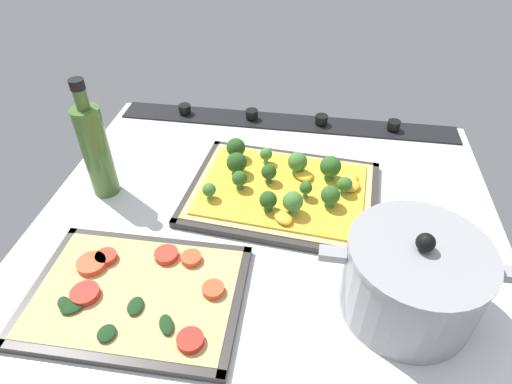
% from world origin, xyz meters
% --- Properties ---
extents(ground_plane, '(0.80, 0.73, 0.03)m').
position_xyz_m(ground_plane, '(0.00, 0.00, -0.01)').
color(ground_plane, silver).
extents(stove_control_panel, '(0.77, 0.07, 0.03)m').
position_xyz_m(stove_control_panel, '(0.00, -0.33, 0.01)').
color(stove_control_panel, black).
rests_on(stove_control_panel, ground_plane).
extents(baking_tray_front, '(0.36, 0.28, 0.01)m').
position_xyz_m(baking_tray_front, '(-0.02, -0.07, 0.00)').
color(baking_tray_front, '#33302D').
rests_on(baking_tray_front, ground_plane).
extents(broccoli_pizza, '(0.33, 0.26, 0.06)m').
position_xyz_m(broccoli_pizza, '(-0.02, -0.08, 0.02)').
color(broccoli_pizza, tan).
rests_on(broccoli_pizza, baking_tray_front).
extents(baking_tray_back, '(0.31, 0.22, 0.01)m').
position_xyz_m(baking_tray_back, '(0.17, 0.18, 0.00)').
color(baking_tray_back, '#33302D').
rests_on(baking_tray_back, ground_plane).
extents(veggie_pizza_back, '(0.28, 0.20, 0.02)m').
position_xyz_m(veggie_pizza_back, '(0.17, 0.18, 0.01)').
color(veggie_pizza_back, tan).
rests_on(veggie_pizza_back, baking_tray_back).
extents(cooking_pot, '(0.25, 0.19, 0.14)m').
position_xyz_m(cooking_pot, '(-0.21, 0.14, 0.06)').
color(cooking_pot, gray).
rests_on(cooking_pot, ground_plane).
extents(oil_bottle, '(0.05, 0.05, 0.22)m').
position_xyz_m(oil_bottle, '(0.31, -0.04, 0.09)').
color(oil_bottle, '#476B2D').
rests_on(oil_bottle, ground_plane).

